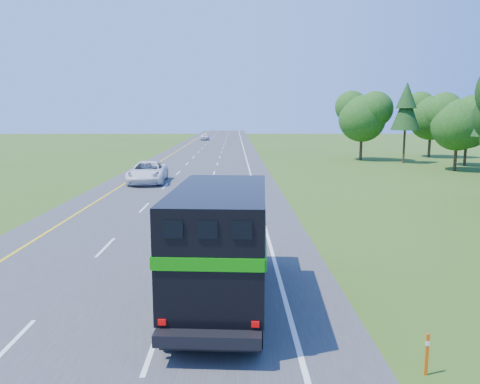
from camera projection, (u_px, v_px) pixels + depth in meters
The scene contains 6 objects.
road at pixel (198, 170), 50.36m from camera, with size 15.00×260.00×0.04m, color #38383A.
lane_markings at pixel (198, 169), 50.35m from camera, with size 11.15×260.00×0.01m.
horse_truck at pixel (222, 240), 14.38m from camera, with size 3.11×8.51×3.71m.
white_suv at pixel (148, 172), 40.47m from camera, with size 3.03×6.58×1.83m, color white.
far_car at pixel (205, 137), 109.59m from camera, with size 1.83×4.56×1.55m, color silver.
delineator at pixel (427, 353), 10.52m from camera, with size 0.08×0.05×0.99m.
Camera 1 is at (3.90, -0.13, 5.83)m, focal length 35.00 mm.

